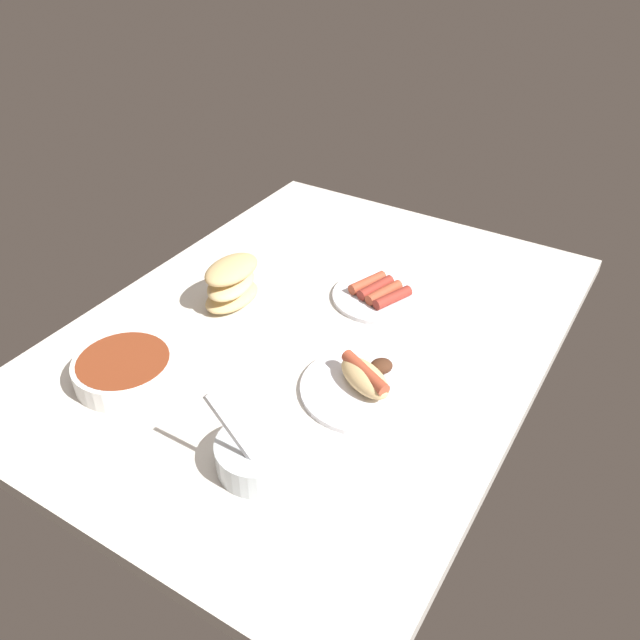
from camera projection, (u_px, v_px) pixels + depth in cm
name	position (u px, v px, depth cm)	size (l,w,h in cm)	color
ground_plane	(315.00, 334.00, 135.70)	(120.00, 90.00, 3.00)	silver
bowl_coleslaw	(259.00, 453.00, 103.10)	(14.01, 14.01, 14.95)	silver
bowl_chili	(125.00, 368.00, 120.41)	(18.91, 18.91, 4.66)	white
bread_stack	(231.00, 283.00, 138.96)	(15.36, 11.25, 10.80)	#DBB77A
plate_sausages	(379.00, 294.00, 143.29)	(20.87, 20.87, 3.38)	white
plate_hotdog_assembled	(365.00, 383.00, 118.40)	(23.68, 23.68, 5.61)	white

